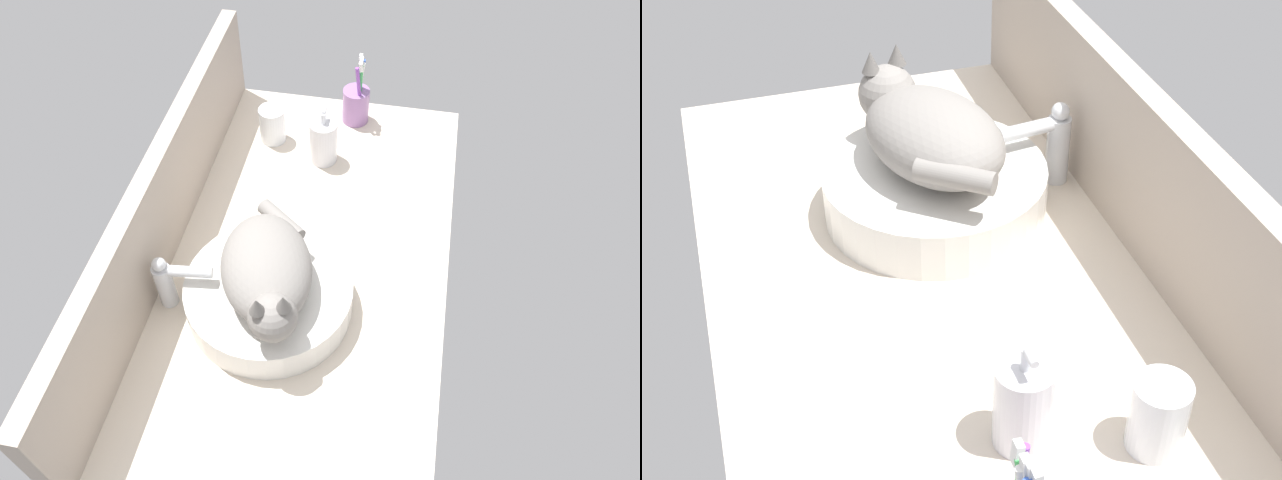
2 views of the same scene
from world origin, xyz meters
The scene contains 7 objects.
ground_plane centered at (0.00, 0.00, -2.00)cm, with size 111.04×61.71×4.00cm, color beige.
backsplash_panel centered at (0.00, 29.05, 11.66)cm, with size 111.04×3.60×23.32cm, color #AD9E8E.
sink_basin centered at (-12.52, 3.93, 3.74)cm, with size 32.92×32.92×7.49cm, color silver.
cat centered at (-13.79, 3.43, 13.25)cm, with size 31.59×23.95×14.00cm.
faucet centered at (-14.84, 23.12, 7.30)cm, with size 4.09×11.86×13.60cm.
soap_dispenser centered at (31.95, 1.19, 5.66)cm, with size 6.72×6.72×14.43cm.
water_glass centered at (36.93, 14.90, 3.99)cm, with size 6.48×6.48×9.26cm.
Camera 2 is at (91.83, -24.40, 78.67)cm, focal length 50.00 mm.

